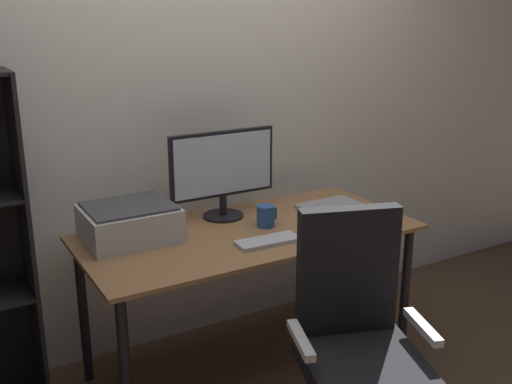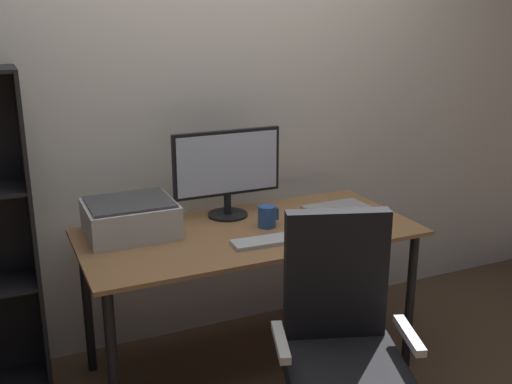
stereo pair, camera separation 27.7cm
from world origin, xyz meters
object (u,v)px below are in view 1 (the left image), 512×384
(desk, at_px, (249,246))
(monitor, at_px, (223,169))
(laptop, at_px, (332,207))
(keyboard, at_px, (268,241))
(office_chair, at_px, (356,354))
(printer, at_px, (129,222))
(coffee_mug, at_px, (266,216))
(mouse, at_px, (309,231))

(desk, height_order, monitor, monitor)
(desk, height_order, laptop, laptop)
(monitor, bearing_deg, keyboard, -88.49)
(keyboard, relative_size, office_chair, 0.29)
(monitor, distance_m, printer, 0.53)
(desk, xyz_separation_m, coffee_mug, (0.10, 0.01, 0.13))
(desk, distance_m, mouse, 0.30)
(coffee_mug, distance_m, printer, 0.64)
(desk, bearing_deg, keyboard, -91.82)
(laptop, bearing_deg, printer, 172.50)
(laptop, bearing_deg, mouse, -143.75)
(desk, bearing_deg, monitor, 94.21)
(coffee_mug, relative_size, printer, 0.26)
(keyboard, relative_size, printer, 0.72)
(monitor, height_order, printer, monitor)
(mouse, height_order, coffee_mug, coffee_mug)
(printer, distance_m, office_chair, 1.13)
(monitor, bearing_deg, mouse, -60.47)
(mouse, distance_m, laptop, 0.39)
(monitor, height_order, mouse, monitor)
(mouse, bearing_deg, desk, 152.00)
(mouse, bearing_deg, laptop, 49.69)
(laptop, relative_size, printer, 0.80)
(monitor, xyz_separation_m, office_chair, (0.08, -0.97, -0.53))
(office_chair, bearing_deg, keyboard, 115.25)
(coffee_mug, xyz_separation_m, laptop, (0.43, 0.05, -0.04))
(desk, distance_m, monitor, 0.40)
(laptop, distance_m, printer, 1.05)
(desk, relative_size, office_chair, 1.55)
(monitor, distance_m, mouse, 0.53)
(laptop, bearing_deg, keyboard, -157.07)
(printer, bearing_deg, mouse, -25.66)
(mouse, bearing_deg, keyboard, -167.43)
(desk, height_order, mouse, mouse)
(keyboard, relative_size, mouse, 3.02)
(coffee_mug, height_order, office_chair, office_chair)
(desk, bearing_deg, coffee_mug, 3.71)
(office_chair, bearing_deg, laptop, 78.10)
(keyboard, height_order, printer, printer)
(coffee_mug, distance_m, laptop, 0.43)
(desk, bearing_deg, office_chair, -85.37)
(keyboard, bearing_deg, monitor, 94.06)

